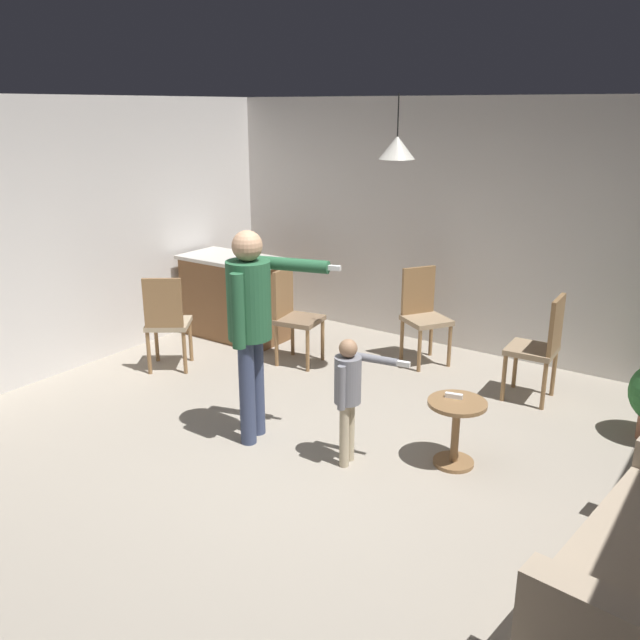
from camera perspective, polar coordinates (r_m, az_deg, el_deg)
The scene contains 13 objects.
ground at distance 5.15m, azimuth -1.51°, elevation -12.59°, with size 7.68×7.68×0.00m, color #9E9384.
wall_back at distance 7.37m, azimuth 13.43°, elevation 7.52°, with size 6.40×0.10×2.70m, color silver.
wall_left at distance 6.96m, azimuth -23.47°, elevation 5.96°, with size 0.10×6.40×2.70m, color silver.
kitchen_counter at distance 7.86m, azimuth -7.21°, elevation 1.95°, with size 1.26×0.66×0.95m.
side_table_by_couch at distance 5.16m, azimuth 11.47°, elevation -8.74°, with size 0.44×0.44×0.52m.
person_adult at distance 5.21m, azimuth -5.88°, elevation 0.52°, with size 0.77×0.64×1.72m.
person_child at distance 4.96m, azimuth 2.48°, elevation -5.78°, with size 0.51×0.35×1.00m.
dining_chair_by_counter at distance 6.98m, azimuth -2.30°, elevation 0.63°, with size 0.48×0.48×1.00m.
dining_chair_near_wall at distance 6.37m, azimuth 18.25°, elevation -1.97°, with size 0.44×0.44×1.00m.
dining_chair_centre_back at distance 6.93m, azimuth -12.91°, elevation 0.06°, with size 0.59×0.59×1.00m.
dining_chair_spare at distance 7.08m, azimuth 8.75°, elevation 0.69°, with size 0.58×0.58×1.00m.
spare_remote_on_table at distance 5.12m, azimuth 11.31°, elevation -6.33°, with size 0.04×0.13×0.04m, color white.
ceiling_light_pendant at distance 6.09m, azimuth 6.57°, elevation 14.37°, with size 0.32×0.32×0.55m.
Camera 1 is at (2.65, -3.57, 2.60)m, focal length 37.64 mm.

